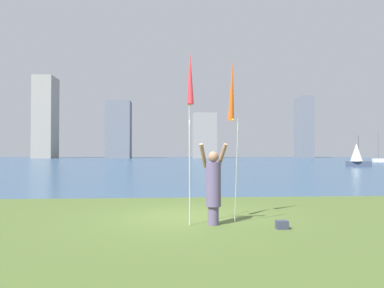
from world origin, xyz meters
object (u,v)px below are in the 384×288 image
kite_flag_left (190,82)px  sailboat_0 (378,160)px  sailboat_1 (357,155)px  kite_flag_right (232,94)px  person (213,185)px  bag (282,225)px

kite_flag_left → sailboat_0: sailboat_0 is taller
sailboat_1 → kite_flag_right: bearing=-122.4°
sailboat_1 → person: bearing=-122.7°
bag → sailboat_0: sailboat_0 is taller
person → bag: (1.47, -0.57, -0.86)m
kite_flag_left → bag: 3.86m
kite_flag_right → bag: kite_flag_right is taller
bag → kite_flag_left: bearing=169.6°
kite_flag_right → sailboat_0: bearing=56.1°
kite_flag_left → sailboat_1: kite_flag_left is taller
kite_flag_right → bag: (0.91, -1.20, -3.12)m
kite_flag_left → kite_flag_right: bearing=36.3°
kite_flag_left → sailboat_1: bearing=56.8°
kite_flag_left → bag: kite_flag_left is taller
person → kite_flag_right: size_ratio=0.48×
kite_flag_right → sailboat_0: (33.71, 50.19, -2.87)m
kite_flag_right → sailboat_1: size_ratio=1.11×
person → kite_flag_left: (-0.56, -0.20, 2.40)m
kite_flag_left → person: bearing=19.3°
kite_flag_left → bag: size_ratio=15.54×
kite_flag_right → sailboat_1: (20.38, 32.05, -1.89)m
kite_flag_left → kite_flag_right: size_ratio=1.01×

